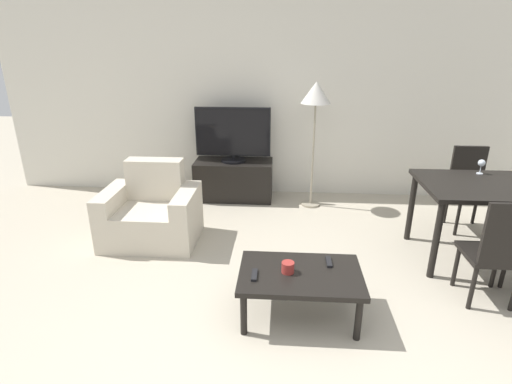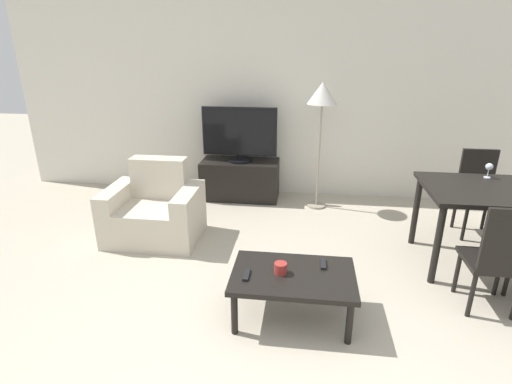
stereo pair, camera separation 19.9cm
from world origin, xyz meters
name	(u,v)px [view 1 (the left image)]	position (x,y,z in m)	size (l,w,h in m)	color
wall_back	(285,94)	(0.00, 3.54, 1.35)	(7.58, 0.06, 2.70)	silver
armchair	(152,214)	(-1.38, 1.97, 0.29)	(0.96, 0.72, 0.82)	beige
tv_stand	(234,180)	(-0.66, 3.23, 0.26)	(1.02, 0.48, 0.52)	black
tv	(233,135)	(-0.66, 3.23, 0.87)	(0.97, 0.32, 0.71)	black
coffee_table	(300,278)	(0.14, 0.79, 0.34)	(0.92, 0.60, 0.38)	black
dining_table	(484,194)	(1.86, 1.79, 0.67)	(1.15, 0.86, 0.77)	black
dining_chair_near	(497,249)	(1.66, 1.04, 0.50)	(0.40, 0.40, 0.92)	black
dining_chair_far	(469,185)	(2.06, 2.53, 0.50)	(0.40, 0.40, 0.92)	black
floor_lamp	(316,99)	(0.36, 3.05, 1.36)	(0.36, 0.36, 1.56)	gray
remote_primary	(254,275)	(-0.20, 0.72, 0.39)	(0.04, 0.15, 0.02)	black
remote_secondary	(329,262)	(0.37, 0.94, 0.39)	(0.04, 0.15, 0.02)	black
cup_white_near	(288,267)	(0.05, 0.79, 0.42)	(0.10, 0.10, 0.08)	maroon
wine_glass_left	(481,164)	(1.93, 2.09, 0.87)	(0.07, 0.07, 0.15)	silver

